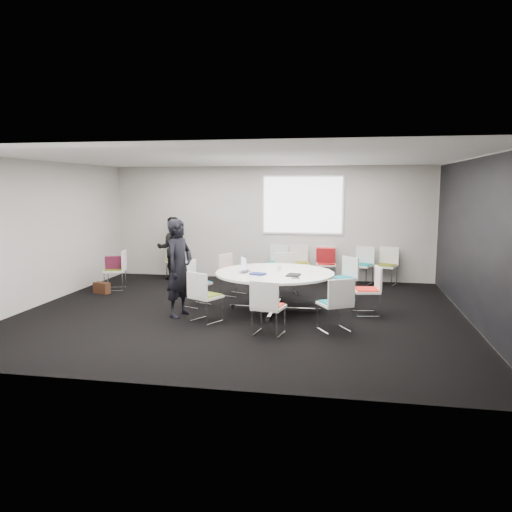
% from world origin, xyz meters
% --- Properties ---
extents(room_shell, '(8.08, 7.08, 2.88)m').
position_xyz_m(room_shell, '(0.09, 0.00, 1.40)').
color(room_shell, black).
rests_on(room_shell, ground).
extents(conference_table, '(2.19, 2.19, 0.73)m').
position_xyz_m(conference_table, '(0.58, 0.25, 0.54)').
color(conference_table, silver).
rests_on(conference_table, ground).
extents(projection_screen, '(1.90, 0.03, 1.35)m').
position_xyz_m(projection_screen, '(0.80, 3.46, 1.85)').
color(projection_screen, white).
rests_on(projection_screen, room_shell).
extents(chair_ring_a, '(0.52, 0.53, 0.88)m').
position_xyz_m(chair_ring_a, '(2.26, 0.25, 0.28)').
color(chair_ring_a, silver).
rests_on(chair_ring_a, ground).
extents(chair_ring_b, '(0.64, 0.64, 0.88)m').
position_xyz_m(chair_ring_b, '(1.83, 1.32, 0.28)').
color(chair_ring_b, silver).
rests_on(chair_ring_b, ground).
extents(chair_ring_c, '(0.57, 0.56, 0.88)m').
position_xyz_m(chair_ring_c, '(0.63, 1.73, 0.28)').
color(chair_ring_c, silver).
rests_on(chair_ring_c, ground).
extents(chair_ring_d, '(0.59, 0.59, 0.88)m').
position_xyz_m(chair_ring_d, '(-0.47, 1.39, 0.28)').
color(chair_ring_d, silver).
rests_on(chair_ring_d, ground).
extents(chair_ring_e, '(0.59, 0.60, 0.88)m').
position_xyz_m(chair_ring_e, '(-0.96, 0.32, 0.28)').
color(chair_ring_e, silver).
rests_on(chair_ring_e, ground).
extents(chair_ring_f, '(0.62, 0.61, 0.88)m').
position_xyz_m(chair_ring_f, '(-0.47, -0.74, 0.28)').
color(chair_ring_f, silver).
rests_on(chair_ring_f, ground).
extents(chair_ring_g, '(0.54, 0.53, 0.88)m').
position_xyz_m(chair_ring_g, '(0.71, -1.30, 0.28)').
color(chair_ring_g, silver).
rests_on(chair_ring_g, ground).
extents(chair_ring_h, '(0.62, 0.62, 0.88)m').
position_xyz_m(chair_ring_h, '(1.72, -0.91, 0.28)').
color(chair_ring_h, silver).
rests_on(chair_ring_h, ground).
extents(chair_back_a, '(0.54, 0.53, 0.88)m').
position_xyz_m(chair_back_a, '(0.22, 3.12, 0.28)').
color(chair_back_a, silver).
rests_on(chair_back_a, ground).
extents(chair_back_b, '(0.54, 0.53, 0.88)m').
position_xyz_m(chair_back_b, '(0.76, 3.17, 0.28)').
color(chair_back_b, silver).
rests_on(chair_back_b, ground).
extents(chair_back_c, '(0.50, 0.49, 0.88)m').
position_xyz_m(chair_back_c, '(1.41, 3.16, 0.28)').
color(chair_back_c, silver).
rests_on(chair_back_c, ground).
extents(chair_back_d, '(0.60, 0.60, 0.88)m').
position_xyz_m(chair_back_d, '(2.25, 3.16, 0.28)').
color(chair_back_d, silver).
rests_on(chair_back_d, ground).
extents(chair_back_e, '(0.59, 0.58, 0.88)m').
position_xyz_m(chair_back_e, '(2.82, 3.16, 0.28)').
color(chair_back_e, silver).
rests_on(chair_back_e, ground).
extents(chair_spare_left, '(0.55, 0.56, 0.88)m').
position_xyz_m(chair_spare_left, '(-3.19, 1.47, 0.28)').
color(chair_spare_left, silver).
rests_on(chair_spare_left, ground).
extents(chair_person_back, '(0.59, 0.59, 0.88)m').
position_xyz_m(chair_person_back, '(-2.40, 3.15, 0.28)').
color(chair_person_back, silver).
rests_on(chair_person_back, ground).
extents(person_main, '(0.58, 0.73, 1.74)m').
position_xyz_m(person_main, '(-1.04, -0.42, 0.87)').
color(person_main, black).
rests_on(person_main, ground).
extents(person_back, '(0.93, 0.84, 1.55)m').
position_xyz_m(person_back, '(-2.40, 2.99, 0.78)').
color(person_back, black).
rests_on(person_back, ground).
extents(laptop, '(0.23, 0.32, 0.02)m').
position_xyz_m(laptop, '(0.08, 0.12, 0.74)').
color(laptop, '#333338').
rests_on(laptop, conference_table).
extents(laptop_lid, '(0.15, 0.27, 0.22)m').
position_xyz_m(laptop_lid, '(-0.02, 0.32, 0.86)').
color(laptop_lid, silver).
rests_on(laptop_lid, conference_table).
extents(notebook_black, '(0.26, 0.33, 0.02)m').
position_xyz_m(notebook_black, '(0.96, -0.05, 0.74)').
color(notebook_black, black).
rests_on(notebook_black, conference_table).
extents(tablet_folio, '(0.31, 0.27, 0.03)m').
position_xyz_m(tablet_folio, '(0.32, -0.07, 0.74)').
color(tablet_folio, navy).
rests_on(tablet_folio, conference_table).
extents(papers_right, '(0.35, 0.28, 0.00)m').
position_xyz_m(papers_right, '(1.21, 0.49, 0.73)').
color(papers_right, silver).
rests_on(papers_right, conference_table).
extents(papers_front, '(0.36, 0.32, 0.00)m').
position_xyz_m(papers_front, '(1.36, 0.23, 0.73)').
color(papers_front, white).
rests_on(papers_front, conference_table).
extents(cup, '(0.08, 0.08, 0.09)m').
position_xyz_m(cup, '(0.63, 0.46, 0.78)').
color(cup, white).
rests_on(cup, conference_table).
extents(phone, '(0.15, 0.10, 0.01)m').
position_xyz_m(phone, '(1.03, -0.31, 0.73)').
color(phone, black).
rests_on(phone, conference_table).
extents(maroon_bag, '(0.42, 0.26, 0.28)m').
position_xyz_m(maroon_bag, '(-3.20, 1.47, 0.62)').
color(maroon_bag, '#56172C').
rests_on(maroon_bag, chair_spare_left).
extents(brown_bag, '(0.39, 0.26, 0.24)m').
position_xyz_m(brown_bag, '(-3.33, 1.07, 0.12)').
color(brown_bag, '#371E11').
rests_on(brown_bag, ground).
extents(red_jacket, '(0.45, 0.19, 0.36)m').
position_xyz_m(red_jacket, '(1.41, 2.94, 0.70)').
color(red_jacket, '#AC151A').
rests_on(red_jacket, chair_back_c).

